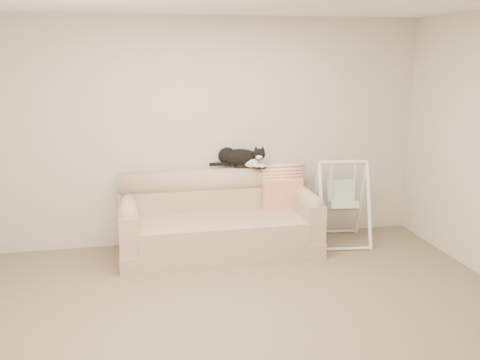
# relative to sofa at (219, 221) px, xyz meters

# --- Properties ---
(ground_plane) EXTENTS (5.00, 5.00, 0.00)m
(ground_plane) POSITION_rel_sofa_xyz_m (-0.01, -1.62, -0.35)
(ground_plane) COLOR brown
(ground_plane) RESTS_ON ground
(room_shell) EXTENTS (5.04, 4.04, 2.60)m
(room_shell) POSITION_rel_sofa_xyz_m (-0.01, -1.62, 1.18)
(room_shell) COLOR beige
(room_shell) RESTS_ON ground
(sofa) EXTENTS (2.20, 0.93, 0.90)m
(sofa) POSITION_rel_sofa_xyz_m (0.00, 0.00, 0.00)
(sofa) COLOR tan
(sofa) RESTS_ON ground
(remote_a) EXTENTS (0.18, 0.06, 0.03)m
(remote_a) POSITION_rel_sofa_xyz_m (0.32, 0.25, 0.56)
(remote_a) COLOR black
(remote_a) RESTS_ON sofa
(remote_b) EXTENTS (0.15, 0.16, 0.02)m
(remote_b) POSITION_rel_sofa_xyz_m (0.51, 0.21, 0.56)
(remote_b) COLOR black
(remote_b) RESTS_ON sofa
(tuxedo_cat) EXTENTS (0.65, 0.44, 0.26)m
(tuxedo_cat) POSITION_rel_sofa_xyz_m (0.31, 0.27, 0.67)
(tuxedo_cat) COLOR black
(tuxedo_cat) RESTS_ON sofa
(throw_blanket) EXTENTS (0.47, 0.38, 0.58)m
(throw_blanket) POSITION_rel_sofa_xyz_m (0.78, 0.23, 0.37)
(throw_blanket) COLOR #E94C3A
(throw_blanket) RESTS_ON sofa
(baby_swing) EXTENTS (0.68, 0.71, 1.00)m
(baby_swing) POSITION_rel_sofa_xyz_m (1.47, -0.01, 0.14)
(baby_swing) COLOR white
(baby_swing) RESTS_ON ground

